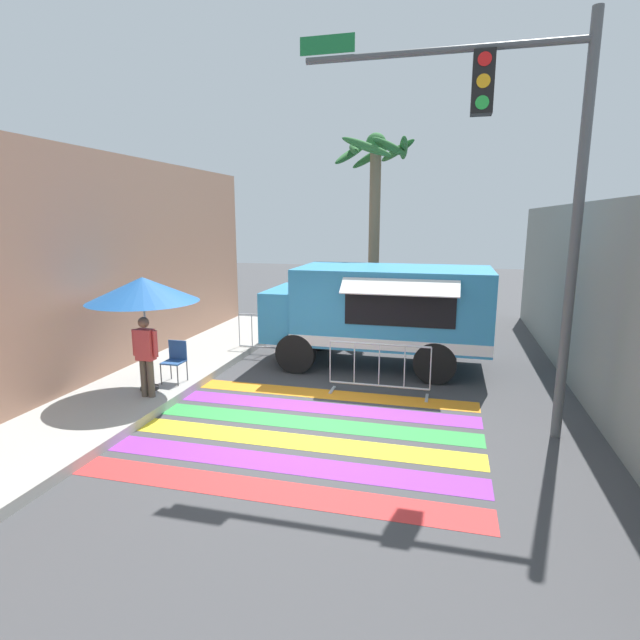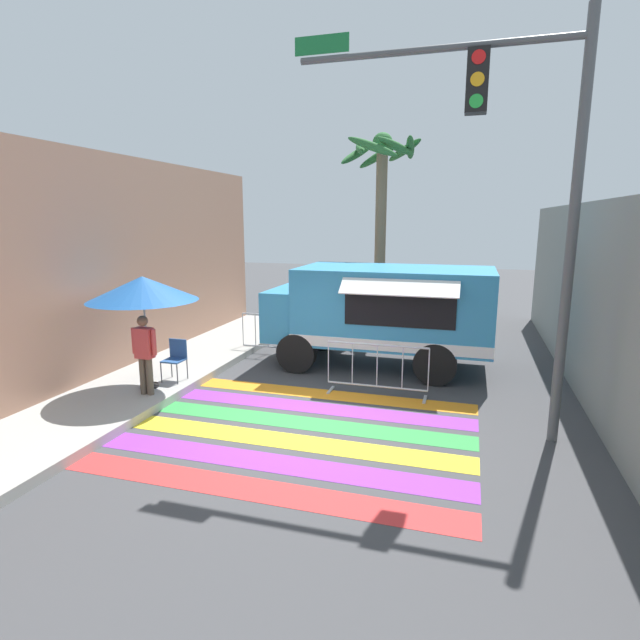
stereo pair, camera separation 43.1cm
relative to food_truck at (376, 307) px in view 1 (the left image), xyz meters
name	(u,v)px [view 1 (the left image)]	position (x,y,z in m)	size (l,w,h in m)	color
ground_plane	(299,418)	(-0.83, -3.67, -1.44)	(60.00, 60.00, 0.00)	#424244
sidewalk_left	(77,392)	(-5.56, -3.67, -1.36)	(4.40, 16.00, 0.17)	#A8A59E
building_left_facade	(62,275)	(-5.61, -3.67, 1.03)	(0.25, 16.00, 4.94)	tan
concrete_wall_right	(585,299)	(4.38, -0.67, 0.49)	(0.20, 16.00, 3.88)	gray
crosswalk_painted	(290,430)	(-0.83, -4.21, -1.44)	(6.40, 4.36, 0.01)	red
food_truck	(376,307)	(0.00, 0.00, 0.00)	(5.26, 2.78, 2.42)	#338CBF
traffic_signal_pole	(523,161)	(2.66, -3.33, 2.95)	(4.44, 0.29, 6.47)	#515456
patio_umbrella	(143,290)	(-4.06, -3.37, 0.74)	(2.14, 2.14, 2.27)	black
folding_chair	(176,357)	(-3.81, -2.76, -0.76)	(0.41, 0.41, 0.86)	#4C4C51
vendor_person	(146,352)	(-3.85, -3.73, -0.40)	(0.53, 0.21, 1.57)	brown
barricade_front	(379,369)	(0.39, -2.07, -0.91)	(2.07, 0.44, 1.08)	#B7BABF
barricade_side	(265,335)	(-2.96, 0.28, -0.93)	(1.48, 0.44, 1.08)	#B7BABF
palm_tree	(375,190)	(-0.62, 3.73, 2.95)	(2.51, 2.29, 6.04)	#7A664C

